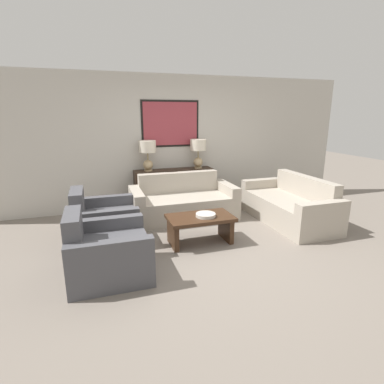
{
  "coord_description": "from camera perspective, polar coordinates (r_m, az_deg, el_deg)",
  "views": [
    {
      "loc": [
        -1.5,
        -3.64,
        1.9
      ],
      "look_at": [
        -0.02,
        0.87,
        0.65
      ],
      "focal_mm": 28.0,
      "sensor_mm": 36.0,
      "label": 1
    }
  ],
  "objects": [
    {
      "name": "coffee_table",
      "position": [
        4.5,
        1.57,
        -6.09
      ],
      "size": [
        0.98,
        0.56,
        0.42
      ],
      "color": "#3D2616",
      "rests_on": "ground_plane"
    },
    {
      "name": "couch_by_back_wall",
      "position": [
        5.58,
        -1.7,
        -2.15
      ],
      "size": [
        1.9,
        0.89,
        0.81
      ],
      "color": "#ADA393",
      "rests_on": "ground_plane"
    },
    {
      "name": "armchair_near_camera",
      "position": [
        3.78,
        -15.97,
        -11.14
      ],
      "size": [
        0.93,
        0.91,
        0.83
      ],
      "color": "#4C4C51",
      "rests_on": "ground_plane"
    },
    {
      "name": "table_lamp_right",
      "position": [
        6.15,
        1.18,
        8.14
      ],
      "size": [
        0.33,
        0.33,
        0.59
      ],
      "color": "tan",
      "rests_on": "console_table"
    },
    {
      "name": "ground_plane",
      "position": [
        4.38,
        3.92,
        -11.04
      ],
      "size": [
        20.0,
        20.0,
        0.0
      ],
      "primitive_type": "plane",
      "color": "slate"
    },
    {
      "name": "couch_by_side",
      "position": [
        5.69,
        18.07,
        -2.55
      ],
      "size": [
        0.89,
        1.9,
        0.81
      ],
      "color": "#ADA393",
      "rests_on": "ground_plane"
    },
    {
      "name": "back_wall",
      "position": [
        6.24,
        -4.18,
        9.47
      ],
      "size": [
        7.86,
        0.12,
        2.65
      ],
      "color": "beige",
      "rests_on": "ground_plane"
    },
    {
      "name": "table_lamp_left",
      "position": [
        5.9,
        -8.45,
        7.7
      ],
      "size": [
        0.33,
        0.33,
        0.59
      ],
      "color": "tan",
      "rests_on": "console_table"
    },
    {
      "name": "armchair_near_back_wall",
      "position": [
        4.78,
        -16.56,
        -5.63
      ],
      "size": [
        0.93,
        0.91,
        0.83
      ],
      "color": "#4C4C51",
      "rests_on": "ground_plane"
    },
    {
      "name": "console_table",
      "position": [
        6.15,
        -3.42,
        0.62
      ],
      "size": [
        1.59,
        0.37,
        0.81
      ],
      "color": "#332319",
      "rests_on": "ground_plane"
    },
    {
      "name": "decorative_bowl",
      "position": [
        4.44,
        2.62,
        -4.4
      ],
      "size": [
        0.3,
        0.3,
        0.05
      ],
      "color": "beige",
      "rests_on": "coffee_table"
    }
  ]
}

